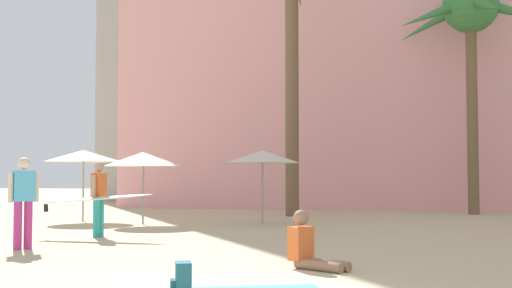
% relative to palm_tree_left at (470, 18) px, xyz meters
% --- Properties ---
extents(hotel_pink, '(25.84, 11.12, 17.99)m').
position_rel_palm_tree_left_xyz_m(hotel_pink, '(-2.27, 7.24, 1.62)').
color(hotel_pink, pink).
rests_on(hotel_pink, ground).
extents(palm_tree_left, '(5.97, 6.35, 8.90)m').
position_rel_palm_tree_left_xyz_m(palm_tree_left, '(0.00, 0.00, 0.00)').
color(palm_tree_left, brown).
rests_on(palm_tree_left, ground).
extents(cafe_umbrella_0, '(2.31, 2.31, 2.14)m').
position_rel_palm_tree_left_xyz_m(cafe_umbrella_0, '(-9.96, -7.44, -5.45)').
color(cafe_umbrella_0, gray).
rests_on(cafe_umbrella_0, ground).
extents(cafe_umbrella_2, '(2.25, 2.25, 2.19)m').
position_rel_palm_tree_left_xyz_m(cafe_umbrella_2, '(-6.50, -6.66, -5.38)').
color(cafe_umbrella_2, gray).
rests_on(cafe_umbrella_2, ground).
extents(cafe_umbrella_3, '(2.42, 2.42, 2.25)m').
position_rel_palm_tree_left_xyz_m(cafe_umbrella_3, '(-12.37, -6.61, -5.31)').
color(cafe_umbrella_3, gray).
rests_on(cafe_umbrella_3, ground).
extents(backpack, '(0.32, 0.35, 0.42)m').
position_rel_palm_tree_left_xyz_m(backpack, '(-4.80, -18.18, -7.18)').
color(backpack, '#1B5464').
rests_on(backpack, ground).
extents(person_near_right, '(2.91, 0.89, 1.76)m').
position_rel_palm_tree_left_xyz_m(person_near_right, '(-9.33, -11.60, -6.44)').
color(person_near_right, teal).
rests_on(person_near_right, ground).
extents(person_mid_right, '(0.45, 0.53, 1.79)m').
position_rel_palm_tree_left_xyz_m(person_mid_right, '(-9.56, -14.15, -6.39)').
color(person_mid_right, '#B7337F').
rests_on(person_mid_right, ground).
extents(person_far_right, '(1.01, 0.79, 0.90)m').
position_rel_palm_tree_left_xyz_m(person_far_right, '(-3.72, -15.45, -7.07)').
color(person_far_right, '#936B51').
rests_on(person_far_right, ground).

